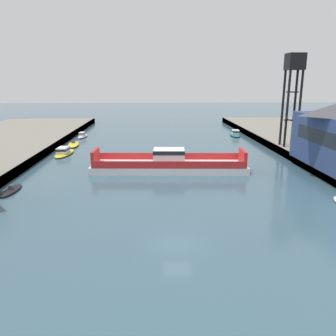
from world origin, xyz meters
TOP-DOWN VIEW (x-y plane):
  - ground_plane at (0.00, 0.00)m, footprint 400.00×400.00m
  - chain_ferry at (0.41, 24.52)m, footprint 24.17×7.34m
  - moored_boat_near_left at (-19.64, 57.80)m, footprint 2.18×6.11m
  - moored_boat_near_right at (-19.99, 14.93)m, footprint 1.61×5.38m
  - moored_boat_mid_left at (-19.36, 46.65)m, footprint 3.18×7.70m
  - moored_boat_mid_right at (-19.03, 37.23)m, footprint 3.13×8.46m
  - moored_boat_far_right at (18.91, 58.39)m, footprint 2.66×6.81m
  - crane_tower at (24.17, 37.21)m, footprint 3.04×3.04m

SIDE VIEW (x-z plane):
  - ground_plane at x=0.00m, z-range 0.00..0.00m
  - moored_boat_near_right at x=-19.99m, z-range -0.24..0.64m
  - moored_boat_mid_left at x=-19.36m, z-range -0.24..0.84m
  - moored_boat_near_left at x=-19.64m, z-range -0.18..1.19m
  - moored_boat_mid_right at x=-19.03m, z-range -0.19..1.33m
  - moored_boat_far_right at x=18.91m, z-range -0.21..1.42m
  - chain_ferry at x=0.41m, z-range -0.67..2.78m
  - crane_tower at x=24.17m, z-range 6.01..23.16m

